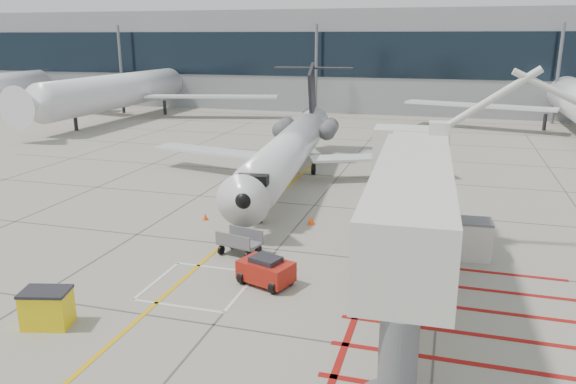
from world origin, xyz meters
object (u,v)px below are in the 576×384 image
(regional_jet, at_px, (283,135))
(pushback_tug, at_px, (266,270))
(jet_bridge, at_px, (411,215))
(spill_bin, at_px, (47,308))

(regional_jet, height_order, pushback_tug, regional_jet)
(regional_jet, relative_size, jet_bridge, 1.57)
(jet_bridge, relative_size, spill_bin, 11.51)
(regional_jet, distance_m, pushback_tug, 15.66)
(spill_bin, bearing_deg, jet_bridge, 8.25)
(regional_jet, bearing_deg, pushback_tug, -82.00)
(jet_bridge, distance_m, pushback_tug, 6.81)
(jet_bridge, distance_m, spill_bin, 14.05)
(pushback_tug, bearing_deg, spill_bin, -120.25)
(regional_jet, bearing_deg, jet_bridge, -63.64)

